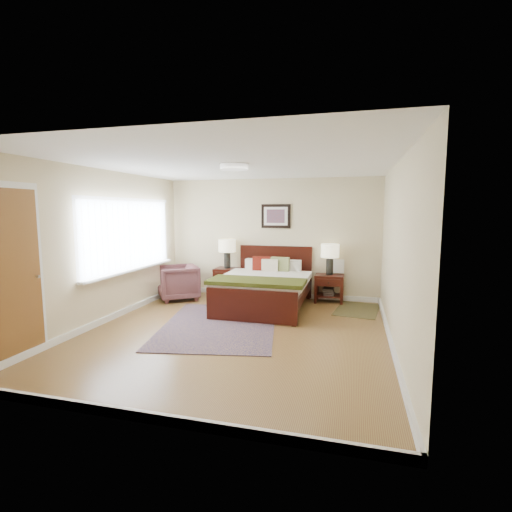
# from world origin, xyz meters

# --- Properties ---
(floor) EXTENTS (5.00, 5.00, 0.00)m
(floor) POSITION_xyz_m (0.00, 0.00, 0.00)
(floor) COLOR brown
(floor) RESTS_ON ground
(back_wall) EXTENTS (4.50, 0.04, 2.50)m
(back_wall) POSITION_xyz_m (0.00, 2.50, 1.25)
(back_wall) COLOR beige
(back_wall) RESTS_ON ground
(front_wall) EXTENTS (4.50, 0.04, 2.50)m
(front_wall) POSITION_xyz_m (0.00, -2.50, 1.25)
(front_wall) COLOR beige
(front_wall) RESTS_ON ground
(left_wall) EXTENTS (0.04, 5.00, 2.50)m
(left_wall) POSITION_xyz_m (-2.25, 0.00, 1.25)
(left_wall) COLOR beige
(left_wall) RESTS_ON ground
(right_wall) EXTENTS (0.04, 5.00, 2.50)m
(right_wall) POSITION_xyz_m (2.25, 0.00, 1.25)
(right_wall) COLOR beige
(right_wall) RESTS_ON ground
(ceiling) EXTENTS (4.50, 5.00, 0.02)m
(ceiling) POSITION_xyz_m (0.00, 0.00, 2.50)
(ceiling) COLOR white
(ceiling) RESTS_ON back_wall
(window) EXTENTS (0.11, 2.72, 1.32)m
(window) POSITION_xyz_m (-2.20, 0.70, 1.38)
(window) COLOR silver
(window) RESTS_ON left_wall
(door) EXTENTS (0.06, 1.00, 2.18)m
(door) POSITION_xyz_m (-2.23, -1.75, 1.07)
(door) COLOR silver
(door) RESTS_ON ground
(ceil_fixture) EXTENTS (0.44, 0.44, 0.08)m
(ceil_fixture) POSITION_xyz_m (0.00, 0.00, 2.47)
(ceil_fixture) COLOR white
(ceil_fixture) RESTS_ON ceiling
(bed) EXTENTS (1.66, 2.00, 1.08)m
(bed) POSITION_xyz_m (0.10, 1.52, 0.50)
(bed) COLOR #340D07
(bed) RESTS_ON ground
(wall_art) EXTENTS (0.62, 0.05, 0.50)m
(wall_art) POSITION_xyz_m (0.10, 2.47, 1.72)
(wall_art) COLOR black
(wall_art) RESTS_ON back_wall
(nightstand_left) EXTENTS (0.51, 0.46, 0.61)m
(nightstand_left) POSITION_xyz_m (-0.91, 2.25, 0.49)
(nightstand_left) COLOR #340D07
(nightstand_left) RESTS_ON ground
(nightstand_right) EXTENTS (0.56, 0.42, 0.56)m
(nightstand_right) POSITION_xyz_m (1.25, 2.26, 0.35)
(nightstand_right) COLOR #340D07
(nightstand_right) RESTS_ON ground
(lamp_left) EXTENTS (0.36, 0.36, 0.61)m
(lamp_left) POSITION_xyz_m (-0.91, 2.27, 1.04)
(lamp_left) COLOR black
(lamp_left) RESTS_ON nightstand_left
(lamp_right) EXTENTS (0.36, 0.36, 0.61)m
(lamp_right) POSITION_xyz_m (1.25, 2.27, 0.99)
(lamp_right) COLOR black
(lamp_right) RESTS_ON nightstand_right
(armchair) EXTENTS (1.09, 1.08, 0.72)m
(armchair) POSITION_xyz_m (-1.80, 1.71, 0.36)
(armchair) COLOR brown
(armchair) RESTS_ON ground
(rug_persian) EXTENTS (2.19, 2.77, 0.01)m
(rug_persian) POSITION_xyz_m (-0.36, 0.28, 0.01)
(rug_persian) COLOR #0C0B3B
(rug_persian) RESTS_ON ground
(rug_navy) EXTENTS (0.89, 1.21, 0.01)m
(rug_navy) POSITION_xyz_m (1.80, 1.80, 0.01)
(rug_navy) COLOR black
(rug_navy) RESTS_ON ground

